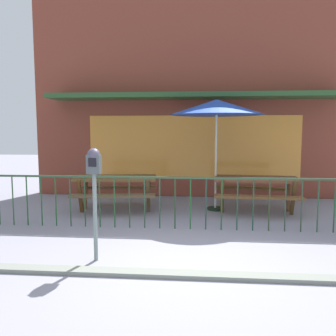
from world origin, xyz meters
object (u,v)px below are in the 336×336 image
Objects in this scene: patio_umbrella at (217,108)px; parking_meter_far at (94,174)px; picnic_table_right at (256,185)px; picnic_table_left at (116,184)px.

patio_umbrella is 3.89m from parking_meter_far.
patio_umbrella is (-0.88, 0.14, 1.69)m from picnic_table_right.
patio_umbrella reaches higher than picnic_table_right.
picnic_table_left is 3.13m from picnic_table_right.
picnic_table_left and picnic_table_right have the same top height.
picnic_table_right is (3.12, 0.11, 0.00)m from picnic_table_left.
patio_umbrella is at bearing 61.04° from parking_meter_far.
parking_meter_far is (-1.81, -3.27, -1.09)m from patio_umbrella.
parking_meter_far is at bearing -81.82° from picnic_table_left.
parking_meter_far reaches higher than picnic_table_right.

